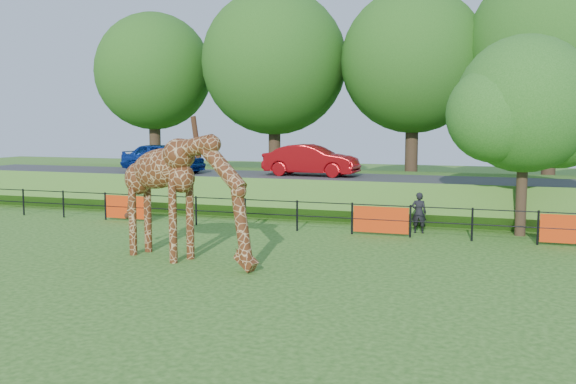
% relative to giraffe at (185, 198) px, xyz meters
% --- Properties ---
extents(ground, '(90.00, 90.00, 0.00)m').
position_rel_giraffe_xyz_m(ground, '(1.36, -2.22, -1.78)').
color(ground, '#275415').
rests_on(ground, ground).
extents(giraffe, '(5.04, 2.40, 3.57)m').
position_rel_giraffe_xyz_m(giraffe, '(0.00, 0.00, 0.00)').
color(giraffe, '#532711').
rests_on(giraffe, ground).
extents(perimeter_fence, '(28.07, 0.10, 1.10)m').
position_rel_giraffe_xyz_m(perimeter_fence, '(1.36, 5.78, -1.23)').
color(perimeter_fence, black).
rests_on(perimeter_fence, ground).
extents(embankment, '(40.00, 9.00, 1.30)m').
position_rel_giraffe_xyz_m(embankment, '(1.36, 13.28, -1.13)').
color(embankment, '#275415').
rests_on(embankment, ground).
extents(road, '(40.00, 5.00, 0.12)m').
position_rel_giraffe_xyz_m(road, '(1.36, 11.78, -0.42)').
color(road, '#323235').
rests_on(road, embankment).
extents(car_blue, '(4.43, 2.28, 1.44)m').
position_rel_giraffe_xyz_m(car_blue, '(-7.38, 11.61, 0.36)').
color(car_blue, '#13379B').
rests_on(car_blue, road).
extents(car_red, '(4.37, 1.67, 1.42)m').
position_rel_giraffe_xyz_m(car_red, '(-0.09, 12.22, 0.35)').
color(car_red, '#A10B0F').
rests_on(car_red, road).
extents(visitor, '(0.54, 0.36, 1.44)m').
position_rel_giraffe_xyz_m(visitor, '(5.51, 6.75, -1.06)').
color(visitor, black).
rests_on(visitor, ground).
extents(tree_east, '(5.40, 4.71, 6.76)m').
position_rel_giraffe_xyz_m(tree_east, '(8.95, 7.41, 2.50)').
color(tree_east, '#352718').
rests_on(tree_east, ground).
extents(bg_tree_line, '(37.30, 8.80, 11.82)m').
position_rel_giraffe_xyz_m(bg_tree_line, '(3.25, 19.78, 5.41)').
color(bg_tree_line, '#352718').
rests_on(bg_tree_line, ground).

